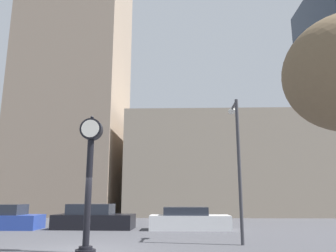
# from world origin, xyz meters

# --- Properties ---
(ground_plane) EXTENTS (200.00, 200.00, 0.00)m
(ground_plane) POSITION_xyz_m (0.00, 0.00, 0.00)
(ground_plane) COLOR #424247
(building_tall_tower) EXTENTS (10.55, 12.00, 38.72)m
(building_tall_tower) POSITION_xyz_m (-8.22, 24.00, 19.36)
(building_tall_tower) COLOR gray
(building_tall_tower) RESTS_ON ground_plane
(building_storefront_row) EXTENTS (19.76, 12.00, 9.97)m
(building_storefront_row) POSITION_xyz_m (8.22, 24.00, 4.98)
(building_storefront_row) COLOR gray
(building_storefront_row) RESTS_ON ground_plane
(street_clock) EXTENTS (0.78, 0.68, 4.73)m
(street_clock) POSITION_xyz_m (0.26, -0.15, 2.74)
(street_clock) COLOR black
(street_clock) RESTS_ON ground_plane
(car_blue) EXTENTS (3.82, 1.81, 1.40)m
(car_blue) POSITION_xyz_m (-6.58, 7.74, 0.59)
(car_blue) COLOR #28429E
(car_blue) RESTS_ON ground_plane
(car_black) EXTENTS (4.65, 2.09, 1.42)m
(car_black) POSITION_xyz_m (-1.60, 8.09, 0.60)
(car_black) COLOR black
(car_black) RESTS_ON ground_plane
(car_white) EXTENTS (4.54, 1.71, 1.27)m
(car_white) POSITION_xyz_m (3.98, 7.71, 0.54)
(car_white) COLOR silver
(car_white) RESTS_ON ground_plane
(street_lamp_right) EXTENTS (0.36, 1.57, 5.91)m
(street_lamp_right) POSITION_xyz_m (5.89, 2.26, 3.97)
(street_lamp_right) COLOR #38383D
(street_lamp_right) RESTS_ON ground_plane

